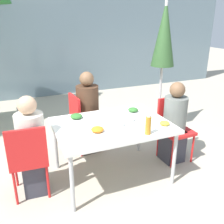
# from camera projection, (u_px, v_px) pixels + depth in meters

# --- Properties ---
(ground_plane) EXTENTS (24.00, 24.00, 0.00)m
(ground_plane) POSITION_uv_depth(u_px,v_px,m) (112.00, 175.00, 3.22)
(ground_plane) COLOR #B2A893
(building_facade) EXTENTS (10.00, 0.20, 3.00)m
(building_facade) POSITION_uv_depth(u_px,v_px,m) (50.00, 35.00, 6.10)
(building_facade) COLOR slate
(building_facade) RESTS_ON ground
(dining_table) EXTENTS (1.35, 0.99, 0.72)m
(dining_table) POSITION_uv_depth(u_px,v_px,m) (112.00, 128.00, 2.99)
(dining_table) COLOR white
(dining_table) RESTS_ON ground
(chair_left) EXTENTS (0.42, 0.42, 0.88)m
(chair_left) POSITION_uv_depth(u_px,v_px,m) (28.00, 156.00, 2.67)
(chair_left) COLOR red
(chair_left) RESTS_ON ground
(person_left) EXTENTS (0.30, 0.30, 1.16)m
(person_left) POSITION_uv_depth(u_px,v_px,m) (32.00, 149.00, 2.74)
(person_left) COLOR #383842
(person_left) RESTS_ON ground
(chair_right) EXTENTS (0.41, 0.41, 0.88)m
(chair_right) POSITION_uv_depth(u_px,v_px,m) (173.00, 124.00, 3.48)
(chair_right) COLOR red
(chair_right) RESTS_ON ground
(person_right) EXTENTS (0.31, 0.31, 1.13)m
(person_right) POSITION_uv_depth(u_px,v_px,m) (174.00, 125.00, 3.39)
(person_right) COLOR #383842
(person_right) RESTS_ON ground
(chair_far) EXTENTS (0.44, 0.44, 0.88)m
(chair_far) POSITION_uv_depth(u_px,v_px,m) (82.00, 118.00, 3.67)
(chair_far) COLOR red
(chair_far) RESTS_ON ground
(person_far) EXTENTS (0.32, 0.32, 1.21)m
(person_far) POSITION_uv_depth(u_px,v_px,m) (88.00, 115.00, 3.64)
(person_far) COLOR #473D33
(person_far) RESTS_ON ground
(closed_umbrella) EXTENTS (0.38, 0.38, 2.19)m
(closed_umbrella) POSITION_uv_depth(u_px,v_px,m) (164.00, 39.00, 3.95)
(closed_umbrella) COLOR #333333
(closed_umbrella) RESTS_ON ground
(plate_0) EXTENTS (0.25, 0.25, 0.07)m
(plate_0) POSITION_uv_depth(u_px,v_px,m) (98.00, 131.00, 2.73)
(plate_0) COLOR white
(plate_0) RESTS_ON dining_table
(plate_1) EXTENTS (0.27, 0.27, 0.07)m
(plate_1) POSITION_uv_depth(u_px,v_px,m) (76.00, 117.00, 3.09)
(plate_1) COLOR white
(plate_1) RESTS_ON dining_table
(plate_2) EXTENTS (0.24, 0.24, 0.07)m
(plate_2) POSITION_uv_depth(u_px,v_px,m) (133.00, 111.00, 3.31)
(plate_2) COLOR white
(plate_2) RESTS_ON dining_table
(plate_3) EXTENTS (0.21, 0.21, 0.06)m
(plate_3) POSITION_uv_depth(u_px,v_px,m) (165.00, 124.00, 2.90)
(plate_3) COLOR white
(plate_3) RESTS_ON dining_table
(bottle) EXTENTS (0.06, 0.06, 0.22)m
(bottle) POSITION_uv_depth(u_px,v_px,m) (148.00, 125.00, 2.67)
(bottle) COLOR #B7751E
(bottle) RESTS_ON dining_table
(drinking_cup) EXTENTS (0.07, 0.07, 0.08)m
(drinking_cup) POSITION_uv_depth(u_px,v_px,m) (121.00, 123.00, 2.90)
(drinking_cup) COLOR white
(drinking_cup) RESTS_ON dining_table
(salad_bowl) EXTENTS (0.19, 0.19, 0.05)m
(salad_bowl) POSITION_uv_depth(u_px,v_px,m) (127.00, 118.00, 3.06)
(salad_bowl) COLOR white
(salad_bowl) RESTS_ON dining_table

